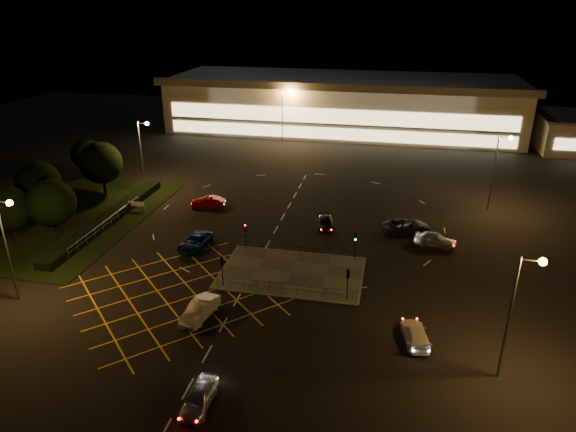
% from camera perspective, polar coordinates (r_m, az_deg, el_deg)
% --- Properties ---
extents(ground, '(180.00, 180.00, 0.00)m').
position_cam_1_polar(ground, '(54.69, -1.21, -5.13)').
color(ground, black).
rests_on(ground, ground).
extents(pedestrian_island, '(14.00, 9.00, 0.12)m').
position_cam_1_polar(pedestrian_island, '(52.57, 0.43, -6.30)').
color(pedestrian_island, '#4C4944').
rests_on(pedestrian_island, ground).
extents(grass_verge, '(18.00, 30.00, 0.08)m').
position_cam_1_polar(grass_verge, '(70.62, -22.77, -0.24)').
color(grass_verge, black).
rests_on(grass_verge, ground).
extents(hedge, '(2.00, 26.00, 1.00)m').
position_cam_1_polar(hedge, '(67.81, -19.32, -0.23)').
color(hedge, black).
rests_on(hedge, ground).
extents(supermarket, '(72.00, 26.50, 10.50)m').
position_cam_1_polar(supermarket, '(111.32, 6.09, 12.36)').
color(supermarket, beige).
rests_on(supermarket, ground).
extents(streetlight_sw, '(1.78, 0.56, 10.03)m').
position_cam_1_polar(streetlight_sw, '(51.49, -28.71, -1.94)').
color(streetlight_sw, slate).
rests_on(streetlight_sw, ground).
extents(streetlight_se, '(1.78, 0.56, 10.03)m').
position_cam_1_polar(streetlight_se, '(39.31, 24.28, -8.62)').
color(streetlight_se, slate).
rests_on(streetlight_se, ground).
extents(streetlight_nw, '(1.78, 0.56, 10.03)m').
position_cam_1_polar(streetlight_nw, '(76.02, -15.81, 7.53)').
color(streetlight_nw, slate).
rests_on(streetlight_nw, ground).
extents(streetlight_ne, '(1.78, 0.56, 10.03)m').
position_cam_1_polar(streetlight_ne, '(70.92, 22.37, 5.56)').
color(streetlight_ne, slate).
rests_on(streetlight_ne, ground).
extents(streetlight_far_left, '(1.78, 0.56, 10.03)m').
position_cam_1_polar(streetlight_far_left, '(99.00, -0.40, 11.88)').
color(streetlight_far_left, slate).
rests_on(streetlight_far_left, ground).
extents(streetlight_far_right, '(1.78, 0.56, 10.03)m').
position_cam_1_polar(streetlight_far_right, '(100.70, 23.10, 10.26)').
color(streetlight_far_right, slate).
rests_on(streetlight_far_right, ground).
extents(signal_sw, '(0.28, 0.30, 3.15)m').
position_cam_1_polar(signal_sw, '(49.51, -7.34, -5.45)').
color(signal_sw, black).
rests_on(signal_sw, pedestrian_island).
extents(signal_se, '(0.28, 0.30, 3.15)m').
position_cam_1_polar(signal_se, '(47.28, 6.67, -6.88)').
color(signal_se, black).
rests_on(signal_se, pedestrian_island).
extents(signal_nw, '(0.28, 0.30, 3.15)m').
position_cam_1_polar(signal_nw, '(56.29, -4.75, -1.65)').
color(signal_nw, black).
rests_on(signal_nw, pedestrian_island).
extents(signal_ne, '(0.28, 0.30, 3.15)m').
position_cam_1_polar(signal_ne, '(54.34, 7.50, -2.73)').
color(signal_ne, black).
rests_on(signal_ne, pedestrian_island).
extents(tree_a, '(5.04, 5.04, 6.86)m').
position_cam_1_polar(tree_a, '(64.50, -28.65, 0.66)').
color(tree_a, black).
rests_on(tree_a, ground).
extents(tree_b, '(5.40, 5.40, 7.35)m').
position_cam_1_polar(tree_b, '(71.40, -26.00, 3.42)').
color(tree_b, black).
rests_on(tree_b, ground).
extents(tree_c, '(5.76, 5.76, 7.84)m').
position_cam_1_polar(tree_c, '(75.28, -20.05, 5.57)').
color(tree_c, black).
rests_on(tree_c, ground).
extents(tree_d, '(4.68, 4.68, 6.37)m').
position_cam_1_polar(tree_d, '(83.53, -21.43, 6.35)').
color(tree_d, black).
rests_on(tree_d, ground).
extents(tree_e, '(5.40, 5.40, 7.35)m').
position_cam_1_polar(tree_e, '(63.40, -24.82, 1.33)').
color(tree_e, black).
rests_on(tree_e, ground).
extents(car_near_silver, '(1.78, 4.31, 1.46)m').
position_cam_1_polar(car_near_silver, '(37.68, -9.88, -19.20)').
color(car_near_silver, silver).
rests_on(car_near_silver, ground).
extents(car_queue_white, '(2.37, 4.91, 1.55)m').
position_cam_1_polar(car_queue_white, '(46.16, -9.77, -10.22)').
color(car_queue_white, silver).
rests_on(car_queue_white, ground).
extents(car_left_blue, '(2.81, 5.44, 1.47)m').
position_cam_1_polar(car_left_blue, '(58.28, -10.29, -2.84)').
color(car_left_blue, '#0C1C49').
rests_on(car_left_blue, ground).
extents(car_far_dkgrey, '(2.47, 4.53, 1.25)m').
position_cam_1_polar(car_far_dkgrey, '(62.50, 4.20, -0.78)').
color(car_far_dkgrey, black).
rests_on(car_far_dkgrey, ground).
extents(car_right_silver, '(4.88, 2.79, 1.56)m').
position_cam_1_polar(car_right_silver, '(60.10, 16.04, -2.53)').
color(car_right_silver, silver).
rests_on(car_right_silver, ground).
extents(car_circ_red, '(4.66, 2.28, 1.47)m').
position_cam_1_polar(car_circ_red, '(69.24, -8.83, 1.55)').
color(car_circ_red, maroon).
rests_on(car_circ_red, ground).
extents(car_east_grey, '(6.23, 4.74, 1.57)m').
position_cam_1_polar(car_east_grey, '(62.67, 13.00, -1.11)').
color(car_east_grey, black).
rests_on(car_east_grey, ground).
extents(car_approach_white, '(2.68, 4.81, 1.32)m').
position_cam_1_polar(car_approach_white, '(44.06, 13.96, -12.61)').
color(car_approach_white, '#BDBDBD').
rests_on(car_approach_white, ground).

